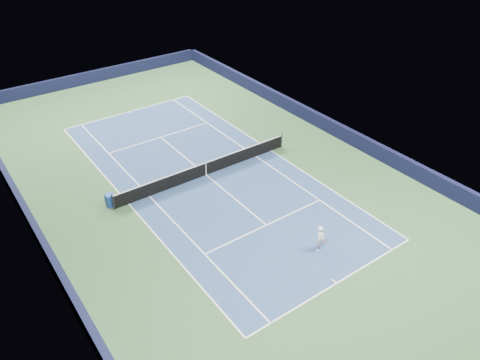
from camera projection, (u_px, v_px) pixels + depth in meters
ground at (206, 175)px, 30.72m from camera, size 40.00×40.00×0.00m
wall_far at (93, 77)px, 43.83m from camera, size 22.00×0.35×1.10m
wall_right at (326, 124)px, 35.67m from camera, size 0.35×40.00×1.10m
wall_left at (36, 230)px, 25.16m from camera, size 0.35×40.00×1.10m
court_surface at (206, 175)px, 30.72m from camera, size 10.97×23.77×0.01m
baseline_far at (130, 112)px, 38.76m from camera, size 10.97×0.08×0.00m
baseline_near at (337, 283)px, 22.68m from camera, size 10.97×0.08×0.00m
sideline_doubles_right at (271, 151)px, 33.38m from camera, size 0.08×23.77×0.00m
sideline_doubles_left at (129, 204)px, 28.05m from camera, size 0.08×23.77×0.00m
sideline_singles_right at (256, 156)px, 32.71m from camera, size 0.08×23.77×0.00m
sideline_singles_left at (149, 196)px, 28.72m from camera, size 0.08×23.77×0.00m
service_line_far at (161, 137)px, 35.05m from camera, size 8.23×0.08×0.00m
service_line_near at (267, 225)px, 26.39m from camera, size 8.23×0.08×0.00m
center_service_line at (206, 175)px, 30.72m from camera, size 0.08×12.80×0.00m
center_mark_far at (131, 112)px, 38.65m from camera, size 0.08×0.30×0.00m
center_mark_near at (334, 281)px, 22.78m from camera, size 0.08×0.30×0.00m
tennis_net at (206, 169)px, 30.44m from camera, size 12.90×0.10×1.07m
sponsor_cube at (110, 200)px, 27.70m from camera, size 0.57×0.47×0.82m
tennis_player at (320, 238)px, 24.30m from camera, size 0.77×1.29×2.36m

